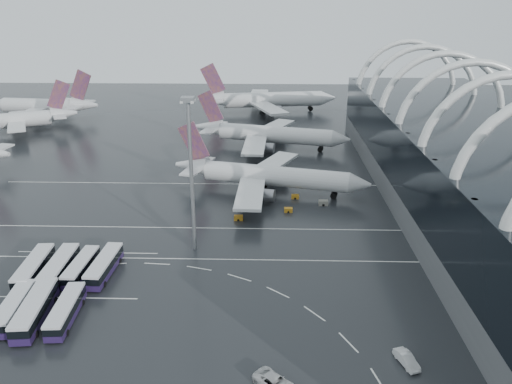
{
  "coord_description": "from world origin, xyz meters",
  "views": [
    {
      "loc": [
        12.03,
        -87.13,
        47.32
      ],
      "look_at": [
        9.11,
        16.22,
        7.0
      ],
      "focal_mm": 35.0,
      "sensor_mm": 36.0,
      "label": 1
    }
  ],
  "objects_px": {
    "bus_row_far_c": "(66,311)",
    "gse_cart_belly_c": "(238,218)",
    "bus_row_far_a": "(14,308)",
    "floodlight_mast": "(191,158)",
    "bus_row_near_a": "(34,268)",
    "bus_row_near_b": "(59,268)",
    "bus_row_near_c": "(81,267)",
    "jet_remote_mid": "(19,120)",
    "bus_row_near_d": "(104,266)",
    "airliner_main": "(266,176)",
    "gse_cart_belly_b": "(323,203)",
    "gse_cart_belly_e": "(295,197)",
    "airliner_gate_c": "(265,100)",
    "van_curve_a": "(275,383)",
    "van_curve_c": "(407,360)",
    "airliner_gate_b": "(267,134)",
    "jet_remote_far": "(46,106)",
    "gse_cart_belly_a": "(288,210)",
    "bus_row_far_b": "(35,309)"
  },
  "relations": [
    {
      "from": "jet_remote_far",
      "to": "airliner_gate_c",
      "type": "bearing_deg",
      "value": -164.05
    },
    {
      "from": "airliner_main",
      "to": "gse_cart_belly_b",
      "type": "height_order",
      "value": "airliner_main"
    },
    {
      "from": "bus_row_far_c",
      "to": "gse_cart_belly_c",
      "type": "distance_m",
      "value": 45.78
    },
    {
      "from": "airliner_gate_b",
      "to": "jet_remote_far",
      "type": "xyz_separation_m",
      "value": [
        -92.43,
        40.48,
        0.72
      ]
    },
    {
      "from": "bus_row_far_a",
      "to": "bus_row_far_c",
      "type": "distance_m",
      "value": 8.42
    },
    {
      "from": "bus_row_far_a",
      "to": "floodlight_mast",
      "type": "xyz_separation_m",
      "value": [
        25.21,
        23.74,
        17.61
      ]
    },
    {
      "from": "floodlight_mast",
      "to": "airliner_main",
      "type": "bearing_deg",
      "value": 66.54
    },
    {
      "from": "bus_row_near_a",
      "to": "gse_cart_belly_b",
      "type": "relative_size",
      "value": 6.1
    },
    {
      "from": "jet_remote_far",
      "to": "bus_row_far_c",
      "type": "xyz_separation_m",
      "value": [
        61.54,
        -138.06,
        -3.68
      ]
    },
    {
      "from": "bus_row_near_b",
      "to": "van_curve_a",
      "type": "distance_m",
      "value": 47.13
    },
    {
      "from": "jet_remote_mid",
      "to": "bus_row_near_a",
      "type": "relative_size",
      "value": 2.99
    },
    {
      "from": "jet_remote_mid",
      "to": "bus_row_near_a",
      "type": "xyz_separation_m",
      "value": [
        51.34,
        -102.65,
        -3.05
      ]
    },
    {
      "from": "van_curve_a",
      "to": "gse_cart_belly_a",
      "type": "bearing_deg",
      "value": 38.74
    },
    {
      "from": "bus_row_far_b",
      "to": "bus_row_near_a",
      "type": "bearing_deg",
      "value": 19.17
    },
    {
      "from": "bus_row_near_a",
      "to": "bus_row_near_b",
      "type": "bearing_deg",
      "value": -91.82
    },
    {
      "from": "airliner_main",
      "to": "van_curve_a",
      "type": "xyz_separation_m",
      "value": [
        1.91,
        -70.36,
        -3.53
      ]
    },
    {
      "from": "jet_remote_mid",
      "to": "bus_row_near_c",
      "type": "distance_m",
      "value": 117.91
    },
    {
      "from": "bus_row_near_c",
      "to": "bus_row_near_d",
      "type": "height_order",
      "value": "bus_row_near_d"
    },
    {
      "from": "airliner_main",
      "to": "gse_cart_belly_e",
      "type": "distance_m",
      "value": 9.52
    },
    {
      "from": "bus_row_near_a",
      "to": "bus_row_near_b",
      "type": "xyz_separation_m",
      "value": [
        4.47,
        0.17,
        0.0
      ]
    },
    {
      "from": "jet_remote_mid",
      "to": "van_curve_a",
      "type": "distance_m",
      "value": 160.17
    },
    {
      "from": "bus_row_near_a",
      "to": "bus_row_near_c",
      "type": "height_order",
      "value": "bus_row_near_a"
    },
    {
      "from": "van_curve_c",
      "to": "bus_row_near_c",
      "type": "bearing_deg",
      "value": 138.09
    },
    {
      "from": "van_curve_a",
      "to": "gse_cart_belly_e",
      "type": "relative_size",
      "value": 3.28
    },
    {
      "from": "bus_row_near_c",
      "to": "gse_cart_belly_c",
      "type": "relative_size",
      "value": 6.08
    },
    {
      "from": "gse_cart_belly_c",
      "to": "bus_row_near_c",
      "type": "bearing_deg",
      "value": -137.4
    },
    {
      "from": "gse_cart_belly_b",
      "to": "gse_cart_belly_e",
      "type": "xyz_separation_m",
      "value": [
        -6.69,
        4.1,
        -0.1
      ]
    },
    {
      "from": "van_curve_c",
      "to": "gse_cart_belly_c",
      "type": "relative_size",
      "value": 2.35
    },
    {
      "from": "floodlight_mast",
      "to": "bus_row_far_a",
      "type": "bearing_deg",
      "value": -136.72
    },
    {
      "from": "bus_row_near_d",
      "to": "gse_cart_belly_b",
      "type": "xyz_separation_m",
      "value": [
        43.23,
        33.98,
        -1.15
      ]
    },
    {
      "from": "gse_cart_belly_a",
      "to": "gse_cart_belly_c",
      "type": "xyz_separation_m",
      "value": [
        -11.52,
        -4.89,
        0.02
      ]
    },
    {
      "from": "jet_remote_far",
      "to": "bus_row_near_d",
      "type": "relative_size",
      "value": 3.62
    },
    {
      "from": "bus_row_far_a",
      "to": "van_curve_c",
      "type": "distance_m",
      "value": 60.04
    },
    {
      "from": "jet_remote_far",
      "to": "bus_row_far_c",
      "type": "height_order",
      "value": "jet_remote_far"
    },
    {
      "from": "gse_cart_belly_a",
      "to": "gse_cart_belly_b",
      "type": "bearing_deg",
      "value": 27.46
    },
    {
      "from": "bus_row_far_b",
      "to": "gse_cart_belly_e",
      "type": "distance_m",
      "value": 67.61
    },
    {
      "from": "jet_remote_far",
      "to": "bus_row_far_b",
      "type": "relative_size",
      "value": 3.35
    },
    {
      "from": "bus_row_near_c",
      "to": "floodlight_mast",
      "type": "relative_size",
      "value": 0.4
    },
    {
      "from": "bus_row_near_a",
      "to": "bus_row_far_c",
      "type": "xyz_separation_m",
      "value": [
        10.64,
        -12.59,
        -0.17
      ]
    },
    {
      "from": "airliner_gate_c",
      "to": "jet_remote_mid",
      "type": "relative_size",
      "value": 1.47
    },
    {
      "from": "gse_cart_belly_b",
      "to": "gse_cart_belly_e",
      "type": "distance_m",
      "value": 7.85
    },
    {
      "from": "jet_remote_mid",
      "to": "bus_row_near_d",
      "type": "height_order",
      "value": "jet_remote_mid"
    },
    {
      "from": "gse_cart_belly_b",
      "to": "gse_cart_belly_c",
      "type": "height_order",
      "value": "gse_cart_belly_b"
    },
    {
      "from": "airliner_gate_c",
      "to": "bus_row_near_b",
      "type": "bearing_deg",
      "value": -113.67
    },
    {
      "from": "airliner_gate_c",
      "to": "van_curve_a",
      "type": "height_order",
      "value": "airliner_gate_c"
    },
    {
      "from": "jet_remote_far",
      "to": "van_curve_a",
      "type": "relative_size",
      "value": 7.65
    },
    {
      "from": "gse_cart_belly_a",
      "to": "bus_row_near_c",
      "type": "bearing_deg",
      "value": -142.33
    },
    {
      "from": "airliner_main",
      "to": "van_curve_a",
      "type": "distance_m",
      "value": 70.48
    },
    {
      "from": "jet_remote_mid",
      "to": "bus_row_far_a",
      "type": "distance_m",
      "value": 126.65
    },
    {
      "from": "airliner_main",
      "to": "gse_cart_belly_b",
      "type": "bearing_deg",
      "value": -17.4
    }
  ]
}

